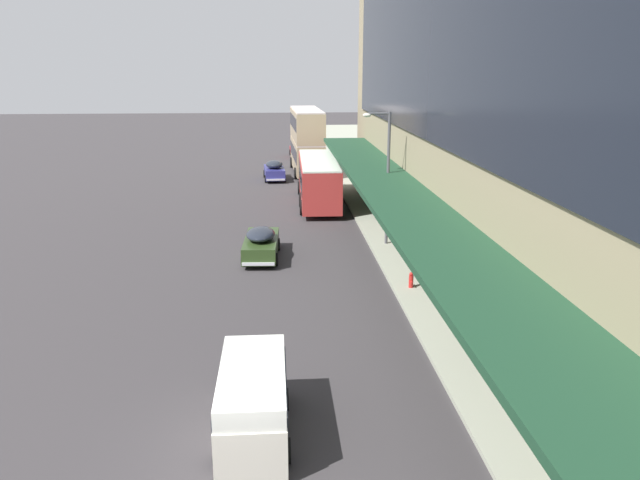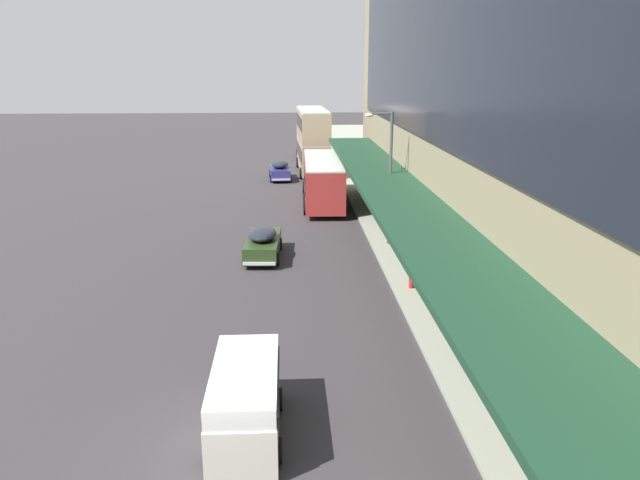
{
  "view_description": "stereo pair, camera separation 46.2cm",
  "coord_description": "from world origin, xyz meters",
  "px_view_note": "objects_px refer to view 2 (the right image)",
  "views": [
    {
      "loc": [
        0.91,
        -13.12,
        9.58
      ],
      "look_at": [
        2.84,
        13.11,
        2.19
      ],
      "focal_mm": 35.0,
      "sensor_mm": 36.0,
      "label": 1
    },
    {
      "loc": [
        1.38,
        -13.15,
        9.58
      ],
      "look_at": [
        2.84,
        13.11,
        2.19
      ],
      "focal_mm": 35.0,
      "sensor_mm": 36.0,
      "label": 2
    }
  ],
  "objects_px": {
    "sedan_lead_mid": "(263,243)",
    "transit_bus_kerbside_rear": "(323,179)",
    "sedan_trailing_near": "(306,150)",
    "fire_hydrant": "(411,280)",
    "sedan_trailing_mid": "(280,170)",
    "vw_van": "(246,396)",
    "transit_bus_kerbside_front": "(313,139)",
    "pedestrian_at_kerb": "(479,333)",
    "street_lamp": "(387,169)"
  },
  "relations": [
    {
      "from": "sedan_lead_mid",
      "to": "transit_bus_kerbside_rear",
      "type": "bearing_deg",
      "value": 73.13
    },
    {
      "from": "transit_bus_kerbside_rear",
      "to": "sedan_lead_mid",
      "type": "relative_size",
      "value": 2.28
    },
    {
      "from": "sedan_trailing_near",
      "to": "fire_hydrant",
      "type": "height_order",
      "value": "sedan_trailing_near"
    },
    {
      "from": "sedan_trailing_mid",
      "to": "vw_van",
      "type": "relative_size",
      "value": 0.96
    },
    {
      "from": "sedan_trailing_mid",
      "to": "vw_van",
      "type": "height_order",
      "value": "vw_van"
    },
    {
      "from": "transit_bus_kerbside_rear",
      "to": "vw_van",
      "type": "relative_size",
      "value": 2.34
    },
    {
      "from": "sedan_trailing_mid",
      "to": "sedan_trailing_near",
      "type": "bearing_deg",
      "value": 78.87
    },
    {
      "from": "transit_bus_kerbside_front",
      "to": "vw_van",
      "type": "relative_size",
      "value": 2.19
    },
    {
      "from": "vw_van",
      "to": "pedestrian_at_kerb",
      "type": "bearing_deg",
      "value": 25.23
    },
    {
      "from": "transit_bus_kerbside_rear",
      "to": "pedestrian_at_kerb",
      "type": "relative_size",
      "value": 5.75
    },
    {
      "from": "sedan_lead_mid",
      "to": "street_lamp",
      "type": "xyz_separation_m",
      "value": [
        6.63,
        1.71,
        3.49
      ]
    },
    {
      "from": "vw_van",
      "to": "fire_hydrant",
      "type": "distance_m",
      "value": 12.47
    },
    {
      "from": "sedan_lead_mid",
      "to": "vw_van",
      "type": "height_order",
      "value": "vw_van"
    },
    {
      "from": "vw_van",
      "to": "fire_hydrant",
      "type": "relative_size",
      "value": 6.5
    },
    {
      "from": "transit_bus_kerbside_rear",
      "to": "sedan_trailing_near",
      "type": "relative_size",
      "value": 2.35
    },
    {
      "from": "fire_hydrant",
      "to": "street_lamp",
      "type": "bearing_deg",
      "value": 90.2
    },
    {
      "from": "transit_bus_kerbside_front",
      "to": "sedan_trailing_mid",
      "type": "height_order",
      "value": "transit_bus_kerbside_front"
    },
    {
      "from": "street_lamp",
      "to": "transit_bus_kerbside_rear",
      "type": "bearing_deg",
      "value": 104.23
    },
    {
      "from": "pedestrian_at_kerb",
      "to": "transit_bus_kerbside_front",
      "type": "bearing_deg",
      "value": 95.49
    },
    {
      "from": "vw_van",
      "to": "pedestrian_at_kerb",
      "type": "height_order",
      "value": "pedestrian_at_kerb"
    },
    {
      "from": "vw_van",
      "to": "fire_hydrant",
      "type": "height_order",
      "value": "vw_van"
    },
    {
      "from": "transit_bus_kerbside_front",
      "to": "pedestrian_at_kerb",
      "type": "xyz_separation_m",
      "value": [
        3.7,
        -38.56,
        -1.95
      ]
    },
    {
      "from": "pedestrian_at_kerb",
      "to": "street_lamp",
      "type": "bearing_deg",
      "value": 93.28
    },
    {
      "from": "street_lamp",
      "to": "sedan_trailing_near",
      "type": "bearing_deg",
      "value": 95.15
    },
    {
      "from": "sedan_lead_mid",
      "to": "street_lamp",
      "type": "bearing_deg",
      "value": 14.5
    },
    {
      "from": "transit_bus_kerbside_front",
      "to": "sedan_trailing_near",
      "type": "distance_m",
      "value": 10.84
    },
    {
      "from": "pedestrian_at_kerb",
      "to": "street_lamp",
      "type": "xyz_separation_m",
      "value": [
        -0.81,
        14.18,
        3.1
      ]
    },
    {
      "from": "sedan_trailing_near",
      "to": "vw_van",
      "type": "xyz_separation_m",
      "value": [
        -3.4,
        -52.6,
        0.33
      ]
    },
    {
      "from": "pedestrian_at_kerb",
      "to": "sedan_trailing_mid",
      "type": "bearing_deg",
      "value": 100.78
    },
    {
      "from": "sedan_trailing_mid",
      "to": "vw_van",
      "type": "xyz_separation_m",
      "value": [
        -0.66,
        -38.67,
        0.27
      ]
    },
    {
      "from": "pedestrian_at_kerb",
      "to": "vw_van",
      "type": "bearing_deg",
      "value": -154.77
    },
    {
      "from": "fire_hydrant",
      "to": "sedan_lead_mid",
      "type": "bearing_deg",
      "value": 141.21
    },
    {
      "from": "sedan_lead_mid",
      "to": "vw_van",
      "type": "xyz_separation_m",
      "value": [
        0.08,
        -15.93,
        0.31
      ]
    },
    {
      "from": "sedan_trailing_near",
      "to": "street_lamp",
      "type": "height_order",
      "value": "street_lamp"
    },
    {
      "from": "sedan_trailing_near",
      "to": "pedestrian_at_kerb",
      "type": "xyz_separation_m",
      "value": [
        3.96,
        -49.13,
        0.42
      ]
    },
    {
      "from": "sedan_trailing_near",
      "to": "sedan_lead_mid",
      "type": "bearing_deg",
      "value": -95.41
    },
    {
      "from": "street_lamp",
      "to": "sedan_trailing_mid",
      "type": "bearing_deg",
      "value": 105.65
    },
    {
      "from": "sedan_lead_mid",
      "to": "sedan_trailing_near",
      "type": "relative_size",
      "value": 1.03
    },
    {
      "from": "sedan_trailing_near",
      "to": "street_lamp",
      "type": "bearing_deg",
      "value": -84.85
    },
    {
      "from": "pedestrian_at_kerb",
      "to": "fire_hydrant",
      "type": "relative_size",
      "value": 2.65
    },
    {
      "from": "sedan_trailing_mid",
      "to": "fire_hydrant",
      "type": "bearing_deg",
      "value": -78.1
    },
    {
      "from": "fire_hydrant",
      "to": "vw_van",
      "type": "bearing_deg",
      "value": -121.85
    },
    {
      "from": "street_lamp",
      "to": "vw_van",
      "type": "bearing_deg",
      "value": -110.36
    },
    {
      "from": "transit_bus_kerbside_front",
      "to": "sedan_trailing_near",
      "type": "height_order",
      "value": "transit_bus_kerbside_front"
    },
    {
      "from": "sedan_trailing_mid",
      "to": "street_lamp",
      "type": "relative_size",
      "value": 0.61
    },
    {
      "from": "sedan_trailing_mid",
      "to": "fire_hydrant",
      "type": "relative_size",
      "value": 6.25
    },
    {
      "from": "transit_bus_kerbside_front",
      "to": "transit_bus_kerbside_rear",
      "type": "height_order",
      "value": "transit_bus_kerbside_front"
    },
    {
      "from": "transit_bus_kerbside_rear",
      "to": "pedestrian_at_kerb",
      "type": "height_order",
      "value": "transit_bus_kerbside_rear"
    },
    {
      "from": "vw_van",
      "to": "pedestrian_at_kerb",
      "type": "relative_size",
      "value": 2.45
    },
    {
      "from": "sedan_lead_mid",
      "to": "sedan_trailing_mid",
      "type": "relative_size",
      "value": 1.07
    }
  ]
}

